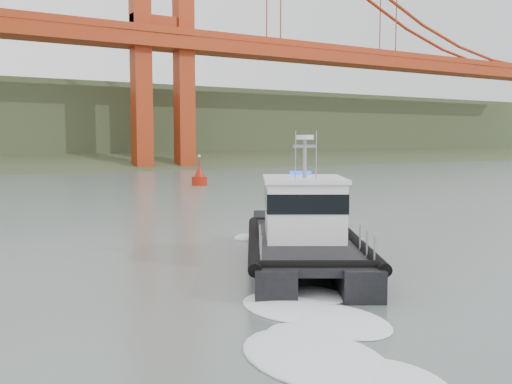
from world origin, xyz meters
TOP-DOWN VIEW (x-y plane):
  - ground at (0.00, 0.00)m, footprint 400.00×400.00m
  - patrol_boat at (-1.92, -0.59)m, footprint 9.72×12.38m
  - nav_buoy at (12.19, 39.71)m, footprint 1.80×1.80m

SIDE VIEW (x-z plane):
  - ground at x=0.00m, z-range 0.00..0.00m
  - nav_buoy at x=12.19m, z-range -0.89..2.86m
  - patrol_boat at x=-1.92m, z-range -1.43..4.31m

